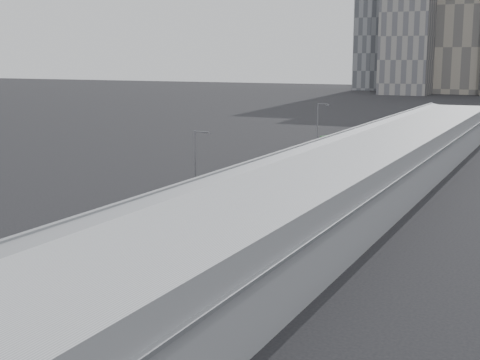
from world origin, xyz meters
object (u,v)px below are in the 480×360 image
Objects in this scene: bus_1 at (72,270)px; bus_3 at (235,200)px; street_lamp_near at (197,162)px; bus_4 at (283,178)px; shipping_container at (334,142)px; bus_5 at (318,164)px; suv at (366,134)px; bus_6 at (353,151)px; bus_2 at (165,231)px; street_lamp_far at (319,127)px.

bus_3 is at bearing 94.66° from bus_1.
street_lamp_near is (-5.95, 28.96, 3.57)m from bus_1.
street_lamp_near reaches higher than bus_4.
bus_3 is at bearing -70.65° from shipping_container.
bus_5 reaches higher than suv.
bus_4 is 13.70m from bus_5.
bus_4 is 29.22m from bus_6.
bus_2 is 14.52m from bus_3.
bus_1 is 0.91× the size of bus_3.
bus_5 is (-0.37, 55.05, 0.08)m from bus_1.
bus_2 is at bearing -91.31° from bus_4.
bus_5 is 2.00× the size of suv.
bus_5 is 1.47× the size of street_lamp_near.
bus_1 is 26.95m from bus_3.
bus_3 is 7.19m from street_lamp_near.
bus_3 is 1.45× the size of street_lamp_far.
street_lamp_near is 72.35m from suv.
bus_4 is 30.22m from street_lamp_far.
suv is (-5.69, 46.15, -0.68)m from bus_5.
street_lamp_far reaches higher than bus_6.
bus_1 is at bearing -64.81° from suv.
suv is (-0.10, 72.23, -4.16)m from street_lamp_near.
bus_3 is 1.05× the size of bus_5.
street_lamp_far is 1.66× the size of shipping_container.
bus_3 is at bearing -82.11° from street_lamp_far.
suv is (-6.30, 88.76, -0.67)m from bus_2.
bus_6 is 7.26m from street_lamp_far.
suv is (-6.06, 101.19, -0.60)m from bus_1.
bus_4 is at bearing -85.95° from bus_5.
bus_2 is 88.99m from suv.
bus_5 is 0.99× the size of bus_6.
bus_3 is (-0.20, 14.52, 0.08)m from bus_2.
street_lamp_near is at bearing -98.18° from bus_5.
bus_5 is 17.17m from street_lamp_far.
bus_3 is at bearing -90.95° from bus_4.
bus_5 is at bearing -64.21° from shipping_container.
street_lamp_near is 41.84m from street_lamp_far.
bus_6 reaches higher than suv.
bus_2 is at bearing -72.03° from shipping_container.
shipping_container is (-7.22, 42.38, -0.50)m from bus_4.
bus_5 reaches higher than bus_1.
street_lamp_far reaches higher than bus_1.
street_lamp_far is 1.45× the size of suv.
bus_3 is at bearing -63.54° from suv.
street_lamp_near reaches higher than bus_1.
shipping_container reaches higher than suv.
bus_6 is (0.12, 43.61, -0.07)m from bus_3.
street_lamp_far is 30.72m from suv.
bus_6 is at bearing 91.95° from bus_5.
bus_6 is (0.50, 29.21, -0.12)m from bus_4.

